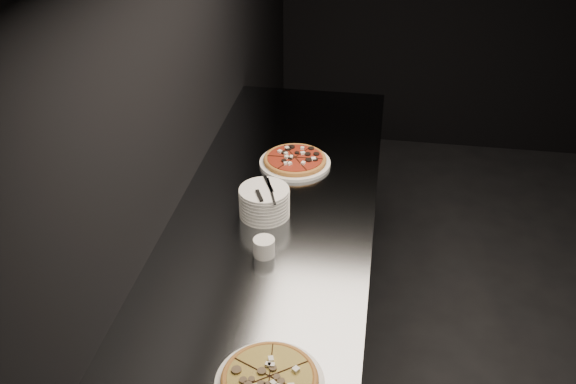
# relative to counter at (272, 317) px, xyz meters

# --- Properties ---
(wall_left) EXTENTS (0.02, 5.00, 2.80)m
(wall_left) POSITION_rel_counter_xyz_m (-0.37, 0.00, 0.94)
(wall_left) COLOR black
(wall_left) RESTS_ON floor
(counter) EXTENTS (0.74, 2.44, 0.92)m
(counter) POSITION_rel_counter_xyz_m (0.00, 0.00, 0.00)
(counter) COLOR slate
(counter) RESTS_ON floor
(pizza_mushroom) EXTENTS (0.34, 0.34, 0.03)m
(pizza_mushroom) POSITION_rel_counter_xyz_m (0.13, -0.73, 0.48)
(pizza_mushroom) COLOR white
(pizza_mushroom) RESTS_ON counter
(pizza_tomato) EXTENTS (0.30, 0.30, 0.03)m
(pizza_tomato) POSITION_rel_counter_xyz_m (0.02, 0.44, 0.48)
(pizza_tomato) COLOR white
(pizza_tomato) RESTS_ON counter
(plate_stack) EXTENTS (0.18, 0.18, 0.11)m
(plate_stack) POSITION_rel_counter_xyz_m (-0.03, 0.05, 0.51)
(plate_stack) COLOR white
(plate_stack) RESTS_ON counter
(cutlery) EXTENTS (0.07, 0.19, 0.01)m
(cutlery) POSITION_rel_counter_xyz_m (-0.03, 0.04, 0.57)
(cutlery) COLOR #B3B5BA
(cutlery) RESTS_ON plate_stack
(ramekin) EXTENTS (0.07, 0.07, 0.06)m
(ramekin) POSITION_rel_counter_xyz_m (0.01, -0.18, 0.49)
(ramekin) COLOR white
(ramekin) RESTS_ON counter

